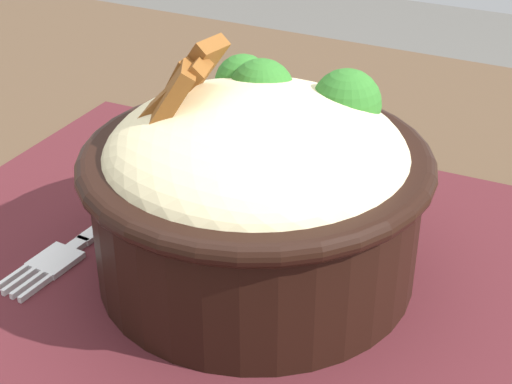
# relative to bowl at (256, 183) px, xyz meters

# --- Properties ---
(table) EXTENTS (1.18, 0.77, 0.73)m
(table) POSITION_rel_bowl_xyz_m (0.03, -0.01, -0.13)
(table) COLOR #4C3826
(table) RESTS_ON ground_plane
(placemat) EXTENTS (0.40, 0.36, 0.00)m
(placemat) POSITION_rel_bowl_xyz_m (0.02, 0.02, -0.06)
(placemat) COLOR #47191E
(placemat) RESTS_ON table
(bowl) EXTENTS (0.22, 0.22, 0.13)m
(bowl) POSITION_rel_bowl_xyz_m (0.00, 0.00, 0.00)
(bowl) COLOR black
(bowl) RESTS_ON placemat
(fork) EXTENTS (0.02, 0.13, 0.00)m
(fork) POSITION_rel_bowl_xyz_m (0.10, 0.03, -0.05)
(fork) COLOR silver
(fork) RESTS_ON placemat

